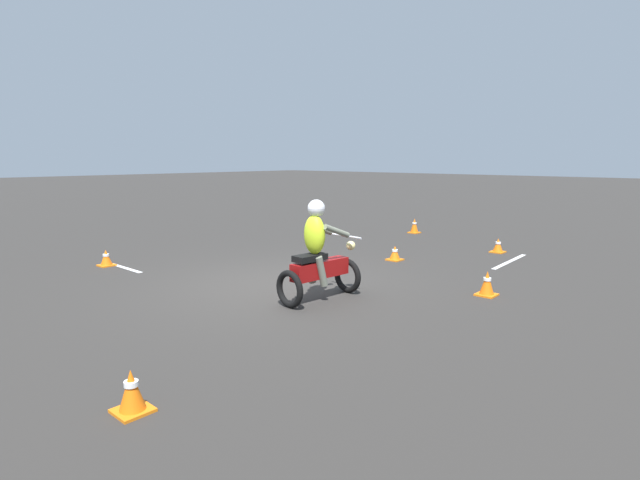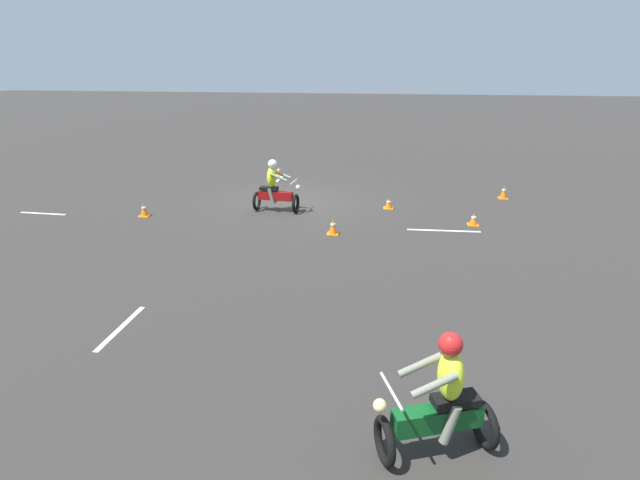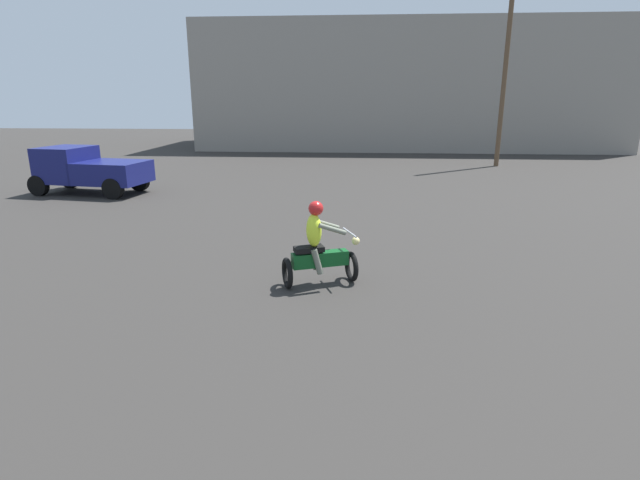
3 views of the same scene
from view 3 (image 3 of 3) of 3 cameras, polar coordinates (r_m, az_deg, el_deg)
The scene contains 4 objects.
motorcycle_rider_background at distance 9.52m, azimuth -0.20°, elevation -1.02°, with size 1.54×1.09×1.66m.
pickup_truck at distance 20.87m, azimuth -24.98°, elevation 7.38°, with size 4.36×2.48×1.73m.
utility_pole_far at distance 28.28m, azimuth 20.50°, elevation 18.64°, with size 0.24×0.24×10.59m, color brown.
building_backdrop at distance 39.13m, azimuth 9.62°, elevation 16.77°, with size 28.69×11.32×8.42m, color gray.
Camera 3 is at (-3.51, 2.03, 3.51)m, focal length 28.00 mm.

